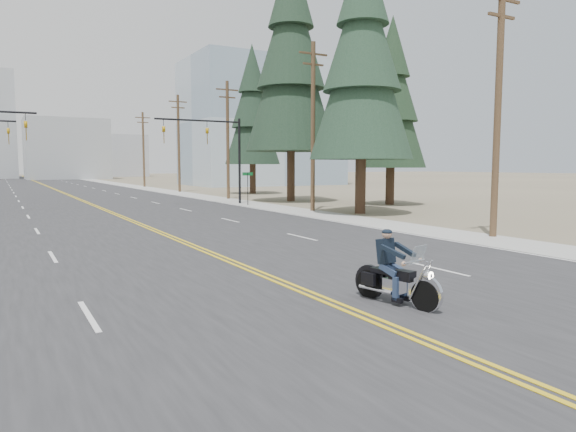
{
  "coord_description": "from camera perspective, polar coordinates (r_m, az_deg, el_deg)",
  "views": [
    {
      "loc": [
        -6.52,
        -7.15,
        3.15
      ],
      "look_at": [
        1.25,
        6.59,
        1.6
      ],
      "focal_mm": 32.0,
      "sensor_mm": 36.0,
      "label": 1
    }
  ],
  "objects": [
    {
      "name": "haze_bldg_c",
      "position": [
        126.18,
        -7.9,
        8.22
      ],
      "size": [
        16.0,
        12.0,
        18.0
      ],
      "primitive_type": "cube",
      "color": "#B7BCC6",
      "rests_on": "ground"
    },
    {
      "name": "conifer_near",
      "position": [
        34.88,
        8.25,
        17.3
      ],
      "size": [
        6.74,
        6.74,
        17.85
      ],
      "rotation": [
        0.0,
        0.0,
        -0.25
      ],
      "color": "#382619",
      "rests_on": "ground"
    },
    {
      "name": "glass_building",
      "position": [
        86.5,
        -2.99,
        10.15
      ],
      "size": [
        24.0,
        16.0,
        20.0
      ],
      "primitive_type": "cube",
      "color": "#9EB5CC",
      "rests_on": "ground"
    },
    {
      "name": "utility_pole_b",
      "position": [
        35.76,
        2.79,
        10.15
      ],
      "size": [
        2.2,
        0.3,
        11.5
      ],
      "color": "brown",
      "rests_on": "ground"
    },
    {
      "name": "traffic_mast_right",
      "position": [
        42.14,
        -7.97,
        7.99
      ],
      "size": [
        7.1,
        0.26,
        7.0
      ],
      "color": "black",
      "rests_on": "ground"
    },
    {
      "name": "haze_bldg_e",
      "position": [
        160.3,
        -18.26,
        6.35
      ],
      "size": [
        14.0,
        14.0,
        12.0
      ],
      "primitive_type": "cube",
      "color": "#B7BCC6",
      "rests_on": "ground"
    },
    {
      "name": "utility_pole_c",
      "position": [
        49.06,
        -6.71,
        8.59
      ],
      "size": [
        2.2,
        0.3,
        11.0
      ],
      "color": "brown",
      "rests_on": "ground"
    },
    {
      "name": "utility_pole_e",
      "position": [
        79.5,
        -15.76,
        7.27
      ],
      "size": [
        2.2,
        0.3,
        11.0
      ],
      "color": "brown",
      "rests_on": "ground"
    },
    {
      "name": "street_sign",
      "position": [
        41.01,
        -4.5,
        3.71
      ],
      "size": [
        0.9,
        0.06,
        2.62
      ],
      "color": "black",
      "rests_on": "ground"
    },
    {
      "name": "utility_pole_d",
      "position": [
        63.15,
        -12.05,
        8.06
      ],
      "size": [
        2.2,
        0.3,
        11.5
      ],
      "color": "brown",
      "rests_on": "ground"
    },
    {
      "name": "ground_plane",
      "position": [
        10.18,
        12.53,
        -12.56
      ],
      "size": [
        400.0,
        400.0,
        0.0
      ],
      "primitive_type": "plane",
      "color": "#776D56",
      "rests_on": "ground"
    },
    {
      "name": "motorcyclist",
      "position": [
        11.91,
        11.98,
        -5.63
      ],
      "size": [
        1.36,
        2.33,
        1.71
      ],
      "primitive_type": null,
      "rotation": [
        0.0,
        0.0,
        3.35
      ],
      "color": "black",
      "rests_on": "ground"
    },
    {
      "name": "haze_bldg_b",
      "position": [
        133.0,
        -23.38,
        6.82
      ],
      "size": [
        18.0,
        14.0,
        14.0
      ],
      "primitive_type": "cube",
      "color": "#ADB2B7",
      "rests_on": "ground"
    },
    {
      "name": "conifer_mid",
      "position": [
        42.86,
        11.44,
        12.81
      ],
      "size": [
        5.62,
        5.62,
        14.98
      ],
      "rotation": [
        0.0,
        0.0,
        0.24
      ],
      "color": "#382619",
      "rests_on": "ground"
    },
    {
      "name": "conifer_tall",
      "position": [
        46.7,
        0.33,
        17.44
      ],
      "size": [
        7.98,
        7.98,
        22.16
      ],
      "rotation": [
        0.0,
        0.0,
        0.32
      ],
      "color": "#382619",
      "rests_on": "ground"
    },
    {
      "name": "sidewalk_right",
      "position": [
        79.29,
        -16.35,
        3.12
      ],
      "size": [
        3.0,
        200.0,
        0.01
      ],
      "primitive_type": "cube",
      "color": "#A5A5A0",
      "rests_on": "ground"
    },
    {
      "name": "utility_pole_a",
      "position": [
        24.45,
        22.29,
        11.26
      ],
      "size": [
        2.2,
        0.3,
        11.0
      ],
      "color": "brown",
      "rests_on": "ground"
    },
    {
      "name": "road",
      "position": [
        77.49,
        -24.67,
        2.78
      ],
      "size": [
        20.0,
        200.0,
        0.01
      ],
      "primitive_type": "cube",
      "color": "#303033",
      "rests_on": "ground"
    },
    {
      "name": "conifer_far",
      "position": [
        58.72,
        -3.99,
        11.83
      ],
      "size": [
        6.2,
        6.2,
        16.6
      ],
      "rotation": [
        0.0,
        0.0,
        0.26
      ],
      "color": "#382619",
      "rests_on": "ground"
    }
  ]
}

